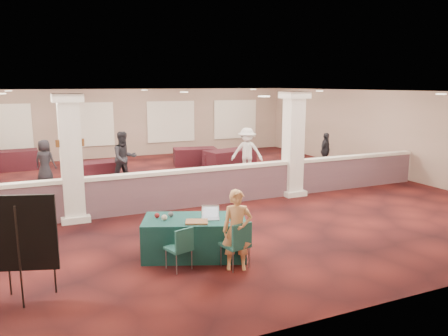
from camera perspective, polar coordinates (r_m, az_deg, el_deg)
name	(u,v)px	position (r m, az deg, el deg)	size (l,w,h in m)	color
ground	(186,193)	(13.98, -5.01, -3.33)	(16.00, 16.00, 0.00)	#4E1613
wall_back	(131,123)	(21.36, -12.11, 5.77)	(16.00, 0.04, 3.20)	gray
wall_front	(361,211)	(6.76, 17.51, -5.34)	(16.00, 0.04, 3.20)	gray
wall_right	(382,132)	(17.90, 19.97, 4.40)	(0.04, 16.00, 3.20)	gray
ceiling	(184,92)	(13.55, -5.23, 9.90)	(16.00, 16.00, 0.02)	white
partition_wall	(203,186)	(12.47, -2.80, -2.36)	(15.60, 0.28, 1.10)	brown
column_left	(71,157)	(11.50, -19.35, 1.33)	(0.72, 0.72, 3.20)	silver
column_right	(293,143)	(13.63, 9.02, 3.22)	(0.72, 0.72, 3.20)	silver
sconce_left	(58,143)	(11.43, -20.86, 3.02)	(0.12, 0.12, 0.18)	brown
sconce_right	(82,142)	(11.48, -18.07, 3.22)	(0.12, 0.12, 0.18)	brown
near_table	(195,237)	(8.94, -3.86, -8.99)	(2.04, 1.02, 0.78)	#0E3332
conf_chair_main	(238,241)	(8.27, 1.81, -9.54)	(0.54, 0.55, 0.92)	#1D5456
conf_chair_side	(181,245)	(8.25, -5.64, -9.99)	(0.52, 0.52, 0.84)	#1D5456
easel_board	(24,234)	(7.61, -24.71, -7.88)	(0.99, 0.61, 1.75)	black
woman	(237,230)	(8.18, 1.73, -8.11)	(0.55, 0.37, 1.53)	#E6A464
far_table_front_left	(92,172)	(16.23, -16.90, -0.50)	(1.71, 0.86, 0.69)	black
far_table_front_center	(160,184)	(13.96, -8.40, -2.04)	(1.61, 0.81, 0.65)	black
far_table_front_right	(230,160)	(17.68, 0.75, 1.07)	(2.00, 1.00, 0.81)	black
far_table_back_left	(12,160)	(19.58, -25.95, 0.90)	(1.95, 0.97, 0.79)	black
far_table_back_center	(195,156)	(18.78, -3.80, 1.51)	(1.80, 0.90, 0.73)	black
far_table_back_right	(225,161)	(17.81, 0.08, 0.96)	(1.71, 0.85, 0.69)	black
attendee_a	(124,158)	(15.39, -12.89, 1.26)	(0.88, 0.49, 1.84)	black
attendee_b	(247,152)	(16.42, 3.02, 2.09)	(1.17, 0.54, 1.82)	silver
attendee_c	(325,151)	(18.17, 13.10, 2.16)	(0.88, 0.42, 1.50)	black
attendee_d	(45,161)	(16.56, -22.35, 0.83)	(0.75, 0.41, 1.52)	black
laptop_base	(210,219)	(8.75, -1.78, -6.63)	(0.35, 0.25, 0.02)	silver
laptop_screen	(210,211)	(8.83, -1.79, -5.60)	(0.35, 0.01, 0.24)	silver
screen_glow	(210,212)	(8.83, -1.79, -5.71)	(0.32, 0.00, 0.20)	silver
knitting	(197,222)	(8.55, -3.59, -7.03)	(0.43, 0.32, 0.03)	#B9601D
yarn_cream	(164,218)	(8.73, -7.81, -6.43)	(0.12, 0.12, 0.12)	beige
yarn_red	(157,215)	(8.91, -8.74, -6.15)	(0.11, 0.11, 0.11)	maroon
yarn_grey	(171,214)	(8.95, -6.97, -6.00)	(0.11, 0.11, 0.11)	#504F55
scissors	(230,222)	(8.53, 0.76, -7.13)	(0.13, 0.03, 0.01)	red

